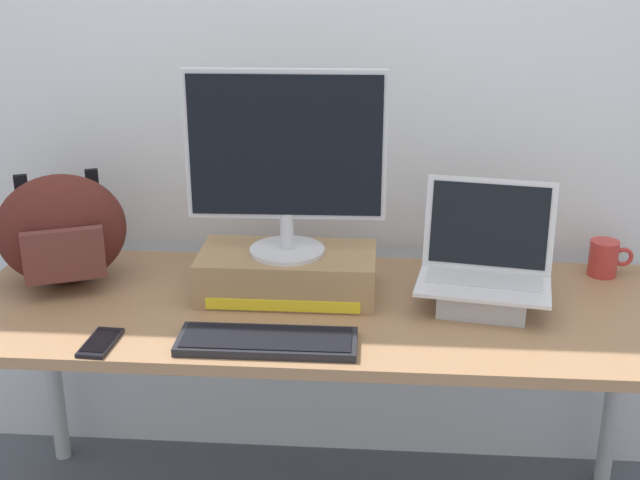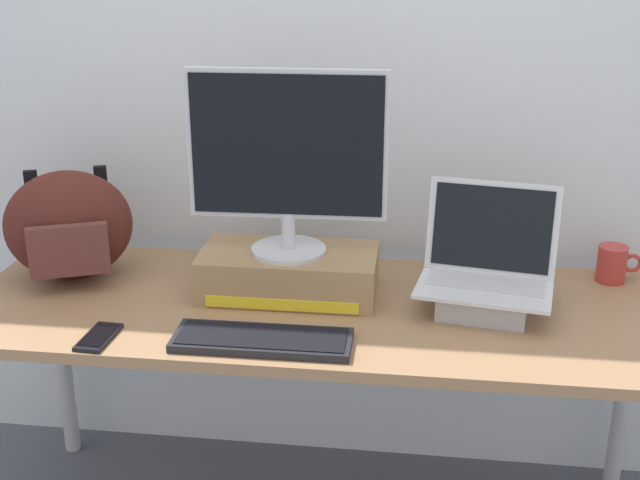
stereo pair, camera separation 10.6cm
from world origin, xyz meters
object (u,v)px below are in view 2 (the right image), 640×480
(external_keyboard, at_px, (262,340))
(coffee_mug, at_px, (613,264))
(toner_box_yellow, at_px, (289,273))
(cell_phone, at_px, (99,337))
(messenger_backpack, at_px, (69,226))
(desktop_monitor, at_px, (287,158))
(open_laptop, at_px, (485,285))

(external_keyboard, bearing_deg, coffee_mug, 28.60)
(toner_box_yellow, bearing_deg, cell_phone, -141.60)
(external_keyboard, bearing_deg, messenger_backpack, 151.16)
(desktop_monitor, height_order, cell_phone, desktop_monitor)
(coffee_mug, xyz_separation_m, cell_phone, (-1.29, -0.52, -0.05))
(desktop_monitor, relative_size, open_laptop, 1.38)
(coffee_mug, height_order, cell_phone, coffee_mug)
(desktop_monitor, xyz_separation_m, cell_phone, (-0.41, -0.32, -0.37))
(toner_box_yellow, height_order, external_keyboard, toner_box_yellow)
(open_laptop, distance_m, cell_phone, 0.97)
(toner_box_yellow, distance_m, external_keyboard, 0.30)
(desktop_monitor, bearing_deg, external_keyboard, -94.69)
(external_keyboard, height_order, coffee_mug, coffee_mug)
(toner_box_yellow, distance_m, messenger_backpack, 0.63)
(coffee_mug, bearing_deg, toner_box_yellow, -167.45)
(desktop_monitor, distance_m, external_keyboard, 0.47)
(open_laptop, relative_size, messenger_backpack, 0.94)
(toner_box_yellow, bearing_deg, external_keyboard, -92.97)
(desktop_monitor, xyz_separation_m, coffee_mug, (0.88, 0.20, -0.32))
(external_keyboard, relative_size, cell_phone, 2.88)
(external_keyboard, height_order, messenger_backpack, messenger_backpack)
(messenger_backpack, height_order, coffee_mug, messenger_backpack)
(open_laptop, xyz_separation_m, coffee_mug, (0.36, 0.23, -0.01))
(external_keyboard, distance_m, cell_phone, 0.40)
(cell_phone, bearing_deg, desktop_monitor, 41.76)
(toner_box_yellow, bearing_deg, messenger_backpack, 177.47)
(messenger_backpack, relative_size, cell_phone, 2.67)
(messenger_backpack, distance_m, cell_phone, 0.44)
(external_keyboard, height_order, cell_phone, external_keyboard)
(toner_box_yellow, distance_m, open_laptop, 0.52)
(toner_box_yellow, xyz_separation_m, open_laptop, (0.52, -0.03, 0.01))
(desktop_monitor, distance_m, messenger_backpack, 0.66)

